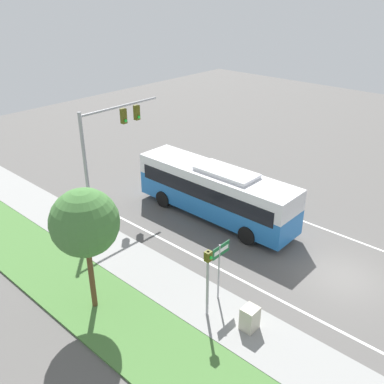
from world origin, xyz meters
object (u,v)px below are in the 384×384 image
at_px(bus, 215,190).
at_px(street_sign, 220,261).
at_px(pedestrian_signal, 208,274).
at_px(utility_cabinet, 250,318).
at_px(signal_gantry, 107,140).

relative_size(bus, street_sign, 3.59).
height_order(pedestrian_signal, utility_cabinet, pedestrian_signal).
xyz_separation_m(street_sign, utility_cabinet, (-0.71, -2.20, -1.43)).
height_order(signal_gantry, utility_cabinet, signal_gantry).
xyz_separation_m(signal_gantry, pedestrian_signal, (-3.27, -10.55, -2.54)).
bearing_deg(pedestrian_signal, signal_gantry, 72.80).
relative_size(bus, utility_cabinet, 10.05).
relative_size(signal_gantry, pedestrian_signal, 2.02).
relative_size(pedestrian_signal, street_sign, 1.14).
bearing_deg(signal_gantry, street_sign, -101.21).
bearing_deg(bus, utility_cabinet, -132.10).
bearing_deg(pedestrian_signal, bus, 37.28).
distance_m(street_sign, utility_cabinet, 2.72).
relative_size(pedestrian_signal, utility_cabinet, 3.18).
xyz_separation_m(bus, utility_cabinet, (-6.52, -7.22, -1.20)).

